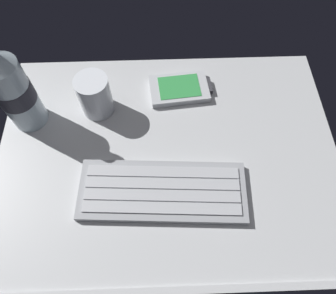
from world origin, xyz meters
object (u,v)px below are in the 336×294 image
object	(u,v)px
handheld_device	(180,89)
water_bottle	(13,90)
juice_cup	(95,97)
keyboard	(162,191)

from	to	relation	value
handheld_device	water_bottle	xyz separation A→B (cm)	(-29.96, -5.94, 8.28)
handheld_device	water_bottle	distance (cm)	31.64
juice_cup	water_bottle	world-z (taller)	water_bottle
keyboard	handheld_device	bearing A→B (deg)	79.36
keyboard	water_bottle	xyz separation A→B (cm)	(-25.73, 16.55, 8.20)
keyboard	water_bottle	size ratio (longest dim) A/B	1.42
juice_cup	water_bottle	bearing A→B (deg)	-171.39
keyboard	handheld_device	distance (cm)	22.88
juice_cup	handheld_device	bearing A→B (deg)	13.24
keyboard	juice_cup	xyz separation A→B (cm)	(-12.48, 18.55, 3.10)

